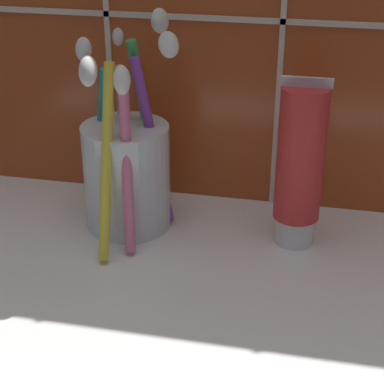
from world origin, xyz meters
TOP-DOWN VIEW (x-y plane):
  - sink_counter at (0.00, 0.00)cm, footprint 63.87×33.00cm
  - toothbrush_cup at (-10.92, 9.09)cm, footprint 10.30×17.40cm
  - toothpaste_tube at (4.21, 9.07)cm, footprint 4.17×3.97cm

SIDE VIEW (x-z plane):
  - sink_counter at x=0.00cm, z-range 0.00..2.00cm
  - toothbrush_cup at x=-10.92cm, z-range -1.94..17.19cm
  - toothpaste_tube at x=4.21cm, z-range 1.94..16.86cm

